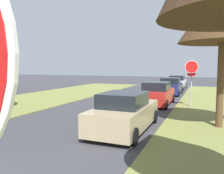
# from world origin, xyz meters

# --- Properties ---
(stop_sign_far) EXTENTS (0.81, 0.53, 2.95)m
(stop_sign_far) POSITION_xyz_m (4.53, 13.48, 2.17)
(stop_sign_far) COLOR #9EA0A5
(stop_sign_far) RESTS_ON grass_verge_right
(street_tree_right_mid_a) EXTENTS (3.58, 3.58, 6.20)m
(street_tree_right_mid_a) POSITION_xyz_m (5.92, 8.76, 4.90)
(street_tree_right_mid_a) COLOR brown
(street_tree_right_mid_a) RESTS_ON grass_verge_right
(parked_sedan_tan) EXTENTS (1.94, 4.40, 1.57)m
(parked_sedan_tan) POSITION_xyz_m (2.33, 6.92, 0.72)
(parked_sedan_tan) COLOR tan
(parked_sedan_tan) RESTS_ON ground
(parked_sedan_red) EXTENTS (1.94, 4.40, 1.57)m
(parked_sedan_red) POSITION_xyz_m (2.29, 13.85, 0.72)
(parked_sedan_red) COLOR red
(parked_sedan_red) RESTS_ON ground
(parked_sedan_navy) EXTENTS (1.94, 4.40, 1.57)m
(parked_sedan_navy) POSITION_xyz_m (2.34, 20.30, 0.72)
(parked_sedan_navy) COLOR navy
(parked_sedan_navy) RESTS_ON ground
(parked_sedan_white) EXTENTS (1.94, 4.40, 1.57)m
(parked_sedan_white) POSITION_xyz_m (2.25, 26.49, 0.72)
(parked_sedan_white) COLOR white
(parked_sedan_white) RESTS_ON ground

